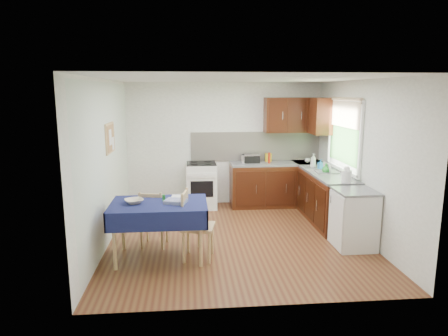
{
  "coord_description": "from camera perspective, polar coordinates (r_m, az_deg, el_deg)",
  "views": [
    {
      "loc": [
        -0.75,
        -6.06,
        2.31
      ],
      "look_at": [
        -0.19,
        0.21,
        1.11
      ],
      "focal_mm": 32.0,
      "sensor_mm": 36.0,
      "label": 1
    }
  ],
  "objects": [
    {
      "name": "ceiling",
      "position": [
        6.11,
        1.96,
        12.6
      ],
      "size": [
        4.0,
        4.2,
        0.02
      ],
      "primitive_type": "cube",
      "color": "silver",
      "rests_on": "wall_back"
    },
    {
      "name": "wall_left",
      "position": [
        6.27,
        -16.56,
        0.64
      ],
      "size": [
        0.02,
        4.2,
        2.5
      ],
      "primitive_type": "cube",
      "color": "silver",
      "rests_on": "ground"
    },
    {
      "name": "worktop_corner",
      "position": [
        8.35,
        11.98,
        0.72
      ],
      "size": [
        0.6,
        0.6,
        0.04
      ],
      "primitive_type": "cube",
      "color": "slate",
      "rests_on": "base_cabinets"
    },
    {
      "name": "sauce_bottle",
      "position": [
        8.05,
        6.47,
        1.44
      ],
      "size": [
        0.05,
        0.05,
        0.22
      ],
      "primitive_type": "cylinder",
      "color": "red",
      "rests_on": "worktop_back"
    },
    {
      "name": "upper_cabinets",
      "position": [
        8.19,
        11.06,
        7.4
      ],
      "size": [
        1.2,
        0.85,
        0.7
      ],
      "color": "black",
      "rests_on": "wall_back"
    },
    {
      "name": "wall_back",
      "position": [
        8.26,
        0.09,
        3.44
      ],
      "size": [
        4.0,
        0.02,
        2.5
      ],
      "primitive_type": "cube",
      "color": "silver",
      "rests_on": "ground"
    },
    {
      "name": "worktop_right",
      "position": [
        7.28,
        14.62,
        -0.86
      ],
      "size": [
        0.6,
        1.7,
        0.04
      ],
      "primitive_type": "cube",
      "color": "slate",
      "rests_on": "base_cabinets"
    },
    {
      "name": "tea_towel",
      "position": [
        5.55,
        -6.92,
        -4.75
      ],
      "size": [
        0.34,
        0.3,
        0.05
      ],
      "primitive_type": "cube",
      "rotation": [
        0.0,
        0.0,
        -0.32
      ],
      "color": "navy",
      "rests_on": "dining_table"
    },
    {
      "name": "chair_near",
      "position": [
        5.61,
        -4.22,
        -7.86
      ],
      "size": [
        0.5,
        0.5,
        0.97
      ],
      "rotation": [
        0.0,
        0.0,
        1.39
      ],
      "color": "tan",
      "rests_on": "ground"
    },
    {
      "name": "soap_bottle_a",
      "position": [
        7.72,
        12.63,
        1.03
      ],
      "size": [
        0.15,
        0.15,
        0.27
      ],
      "primitive_type": "imported",
      "rotation": [
        0.0,
        0.0,
        0.82
      ],
      "color": "white",
      "rests_on": "worktop_right"
    },
    {
      "name": "plate_bowl",
      "position": [
        5.63,
        -12.73,
        -4.65
      ],
      "size": [
        0.33,
        0.33,
        0.06
      ],
      "primitive_type": "imported",
      "rotation": [
        0.0,
        0.0,
        0.42
      ],
      "color": "beige",
      "rests_on": "dining_table"
    },
    {
      "name": "corkboard",
      "position": [
        6.51,
        -15.96,
        4.13
      ],
      "size": [
        0.04,
        0.62,
        0.47
      ],
      "color": "tan",
      "rests_on": "wall_left"
    },
    {
      "name": "sandwich_press",
      "position": [
        8.12,
        3.91,
        1.43
      ],
      "size": [
        0.31,
        0.27,
        0.18
      ],
      "rotation": [
        0.0,
        0.0,
        -0.35
      ],
      "color": "black",
      "rests_on": "worktop_back"
    },
    {
      "name": "chair_far",
      "position": [
        6.12,
        -10.1,
        -6.94
      ],
      "size": [
        0.45,
        0.45,
        0.87
      ],
      "rotation": [
        0.0,
        0.0,
        2.96
      ],
      "color": "tan",
      "rests_on": "ground"
    },
    {
      "name": "soap_bottle_c",
      "position": [
        7.25,
        14.36,
        -0.03
      ],
      "size": [
        0.16,
        0.16,
        0.17
      ],
      "primitive_type": "imported",
      "rotation": [
        0.0,
        0.0,
        3.33
      ],
      "color": "green",
      "rests_on": "worktop_right"
    },
    {
      "name": "spice_jar",
      "position": [
        5.67,
        -8.59,
        -4.23
      ],
      "size": [
        0.04,
        0.04,
        0.09
      ],
      "primitive_type": "cylinder",
      "color": "#227F27",
      "rests_on": "dining_table"
    },
    {
      "name": "book",
      "position": [
        5.86,
        -7.51,
        -4.1
      ],
      "size": [
        0.16,
        0.21,
        0.02
      ],
      "primitive_type": "imported",
      "rotation": [
        0.0,
        0.0,
        -0.09
      ],
      "color": "white",
      "rests_on": "dining_table"
    },
    {
      "name": "stove",
      "position": [
        8.07,
        -3.25,
        -2.45
      ],
      "size": [
        0.6,
        0.61,
        0.92
      ],
      "color": "white",
      "rests_on": "ground"
    },
    {
      "name": "dish_rack",
      "position": [
        7.33,
        14.49,
        -0.44
      ],
      "size": [
        0.38,
        0.29,
        0.18
      ],
      "rotation": [
        0.0,
        0.0,
        0.14
      ],
      "color": "gray",
      "rests_on": "worktop_right"
    },
    {
      "name": "base_cabinets",
      "position": [
        7.84,
        10.61,
        -3.25
      ],
      "size": [
        1.9,
        2.3,
        0.86
      ],
      "color": "black",
      "rests_on": "ground"
    },
    {
      "name": "splashback",
      "position": [
        8.34,
        4.56,
        3.13
      ],
      "size": [
        2.7,
        0.02,
        0.6
      ],
      "primitive_type": "cube",
      "color": "beige",
      "rests_on": "wall_back"
    },
    {
      "name": "cup",
      "position": [
        8.26,
        11.86,
        1.05
      ],
      "size": [
        0.13,
        0.13,
        0.09
      ],
      "primitive_type": "imported",
      "rotation": [
        0.0,
        0.0,
        0.26
      ],
      "color": "silver",
      "rests_on": "worktop_back"
    },
    {
      "name": "wall_front",
      "position": [
        4.16,
        5.44,
        -3.96
      ],
      "size": [
        4.0,
        0.02,
        2.5
      ],
      "primitive_type": "cube",
      "color": "silver",
      "rests_on": "ground"
    },
    {
      "name": "kettle",
      "position": [
        6.58,
        17.1,
        -0.99
      ],
      "size": [
        0.16,
        0.16,
        0.26
      ],
      "color": "white",
      "rests_on": "worktop_right"
    },
    {
      "name": "wall_right",
      "position": [
        6.74,
        19.02,
        1.17
      ],
      "size": [
        0.02,
        4.2,
        2.5
      ],
      "primitive_type": "cube",
      "color": "silver",
      "rests_on": "ground"
    },
    {
      "name": "yellow_packet",
      "position": [
        8.26,
        6.35,
        1.51
      ],
      "size": [
        0.13,
        0.09,
        0.17
      ],
      "primitive_type": "cube",
      "rotation": [
        0.0,
        0.0,
        -0.06
      ],
      "color": "gold",
      "rests_on": "worktop_back"
    },
    {
      "name": "floor",
      "position": [
        6.53,
        1.81,
        -9.92
      ],
      "size": [
        4.2,
        4.2,
        0.0
      ],
      "primitive_type": "plane",
      "color": "#532716",
      "rests_on": "ground"
    },
    {
      "name": "dining_table",
      "position": [
        5.63,
        -9.27,
        -5.96
      ],
      "size": [
        1.33,
        0.9,
        0.8
      ],
      "rotation": [
        0.0,
        0.0,
        0.24
      ],
      "color": "#131043",
      "rests_on": "ground"
    },
    {
      "name": "fridge",
      "position": [
        6.31,
        18.1,
        -6.95
      ],
      "size": [
        0.58,
        0.6,
        0.89
      ],
      "color": "white",
      "rests_on": "ground"
    },
    {
      "name": "soap_bottle_b",
      "position": [
        7.65,
        13.6,
        0.55
      ],
      "size": [
        0.09,
        0.09,
        0.17
      ],
      "primitive_type": "imported",
      "rotation": [
        0.0,
        0.0,
        1.78
      ],
      "color": "blue",
      "rests_on": "worktop_right"
    },
    {
      "name": "window",
      "position": [
        7.32,
        16.78,
        5.19
      ],
      "size": [
        0.04,
        1.48,
        1.26
      ],
      "color": "#2B5824",
      "rests_on": "wall_right"
    },
    {
      "name": "worktop_back",
      "position": [
        8.19,
        7.63,
        0.66
      ],
      "size": [
        1.9,
        0.6,
        0.04
      ],
      "primitive_type": "cube",
      "color": "slate",
      "rests_on": "base_cabinets"
    },
    {
      "name": "toaster",
      "position": [
        8.05,
        3.3,
        1.32
      ],
      "size": [
        0.24,
        0.15,
        0.19
      ],
      "rotation": [
        0.0,
        0.0,
        0.38
      ],
      "color": "#B8B7BC",
      "rests_on": "worktop_back"
    }
  ]
}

